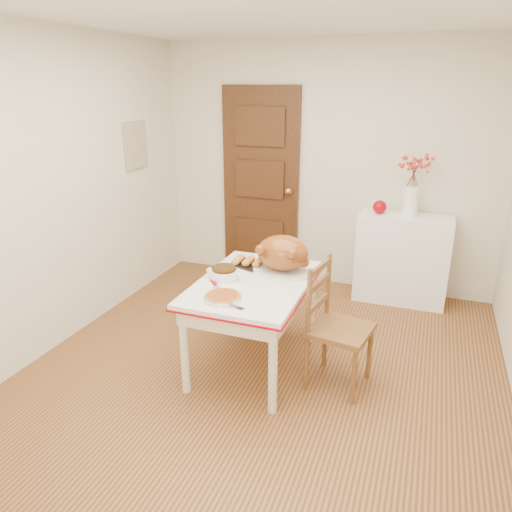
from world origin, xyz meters
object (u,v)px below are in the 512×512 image
at_px(turkey_platter, 283,255).
at_px(pumpkin_pie, 223,296).
at_px(chair_oak, 341,327).
at_px(sideboard, 402,259).
at_px(kitchen_table, 254,324).

bearing_deg(turkey_platter, pumpkin_pie, -94.84).
bearing_deg(pumpkin_pie, chair_oak, 24.52).
distance_m(chair_oak, pumpkin_pie, 0.86).
xyz_separation_m(sideboard, pumpkin_pie, (-1.04, -1.99, 0.29)).
xyz_separation_m(chair_oak, turkey_platter, (-0.51, 0.26, 0.39)).
distance_m(sideboard, kitchen_table, 1.88).
bearing_deg(kitchen_table, turkey_platter, 57.17).
distance_m(turkey_platter, pumpkin_pie, 0.66).
distance_m(sideboard, pumpkin_pie, 2.26).
xyz_separation_m(turkey_platter, pumpkin_pie, (-0.23, -0.60, -0.12)).
bearing_deg(kitchen_table, pumpkin_pie, -102.73).
bearing_deg(pumpkin_pie, sideboard, 62.36).
bearing_deg(sideboard, pumpkin_pie, -117.64).
bearing_deg(chair_oak, kitchen_table, 96.85).
relative_size(chair_oak, pumpkin_pie, 3.70).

